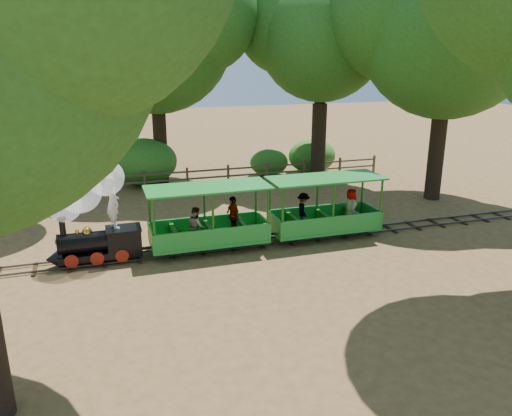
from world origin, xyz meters
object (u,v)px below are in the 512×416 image
object	(u,v)px
carriage_front	(211,226)
fence	(208,175)
carriage_rear	(324,214)
locomotive	(88,206)

from	to	relation	value
carriage_front	fence	world-z (taller)	carriage_front
carriage_rear	fence	distance (m)	8.34
carriage_front	carriage_rear	bearing A→B (deg)	0.54
locomotive	carriage_front	distance (m)	3.78
fence	locomotive	bearing A→B (deg)	-123.87
locomotive	fence	bearing A→B (deg)	56.13
locomotive	fence	world-z (taller)	locomotive
carriage_front	fence	distance (m)	8.21
carriage_front	carriage_rear	xyz separation A→B (m)	(4.03, 0.04, 0.00)
locomotive	carriage_front	bearing A→B (deg)	-1.69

